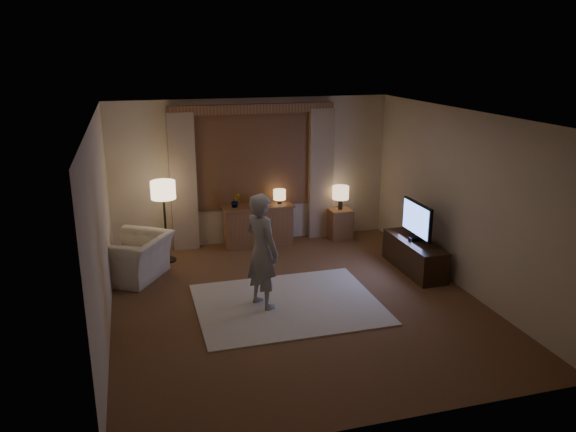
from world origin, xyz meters
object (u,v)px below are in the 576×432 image
object	(u,v)px
sideboard	(258,226)
side_table	(340,224)
tv_stand	(415,255)
armchair	(134,258)
person	(262,251)

from	to	relation	value
sideboard	side_table	distance (m)	1.55
sideboard	tv_stand	world-z (taller)	sideboard
sideboard	tv_stand	size ratio (longest dim) A/B	0.86
armchair	side_table	xyz separation A→B (m)	(3.72, 0.94, -0.06)
sideboard	armchair	bearing A→B (deg)	-155.59
side_table	person	xyz separation A→B (m)	(-2.05, -2.44, 0.54)
side_table	sideboard	bearing A→B (deg)	178.15
side_table	tv_stand	size ratio (longest dim) A/B	0.40
sideboard	armchair	distance (m)	2.38
side_table	tv_stand	xyz separation A→B (m)	(0.58, -1.81, -0.03)
tv_stand	person	xyz separation A→B (m)	(-2.64, -0.62, 0.57)
tv_stand	sideboard	bearing A→B (deg)	138.79
side_table	tv_stand	bearing A→B (deg)	-72.25
side_table	person	world-z (taller)	person
armchair	side_table	distance (m)	3.84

